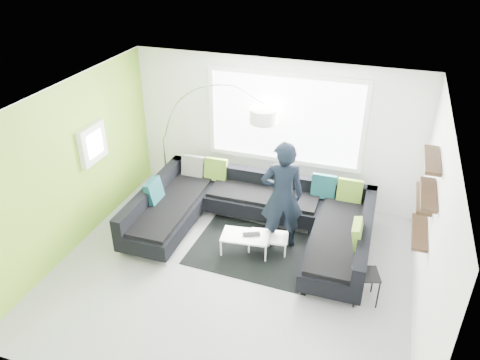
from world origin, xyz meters
name	(u,v)px	position (x,y,z in m)	size (l,w,h in m)	color
ground	(231,272)	(0.00, 0.00, 0.00)	(5.50, 5.50, 0.00)	gray
room_shell	(237,167)	(0.04, 0.21, 1.81)	(5.54, 5.04, 2.82)	white
sectional_sofa	(252,220)	(0.04, 0.98, 0.38)	(4.01, 2.49, 0.86)	black
rug	(255,250)	(0.21, 0.64, 0.01)	(2.12, 1.54, 0.01)	black
coffee_table	(257,242)	(0.23, 0.66, 0.17)	(1.02, 0.59, 0.33)	white
arc_lamp	(163,140)	(-2.04, 1.88, 1.20)	(2.22, 0.56, 2.41)	silver
side_table	(364,287)	(2.05, 0.03, 0.25)	(0.36, 0.36, 0.50)	black
person	(282,196)	(0.56, 0.96, 0.97)	(0.83, 0.68, 1.95)	black
laptop	(252,236)	(0.16, 0.58, 0.35)	(0.34, 0.29, 0.02)	black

